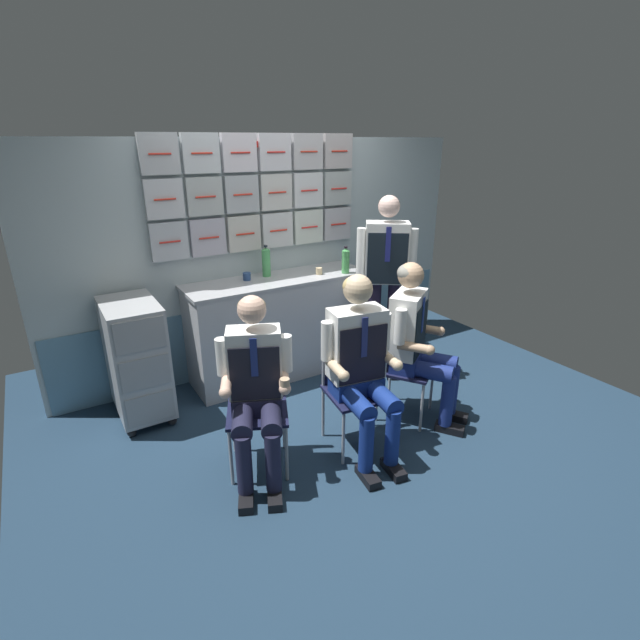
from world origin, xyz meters
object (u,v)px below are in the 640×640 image
crew_member_by_counter (417,336)px  service_trolley (137,357)px  paper_cup_tan (319,271)px  crew_member_left (256,383)px  folding_chair_right (350,377)px  crew_member_right (361,360)px  folding_chair_left (257,393)px  folding_chair_by_counter (396,356)px  crew_member_standing (386,273)px  sparkling_bottle_green (346,261)px

crew_member_by_counter → service_trolley: bearing=147.8°
paper_cup_tan → crew_member_left: bearing=-135.4°
folding_chair_right → crew_member_right: 0.26m
folding_chair_left → paper_cup_tan: 1.58m
folding_chair_left → crew_member_left: 0.23m
crew_member_by_counter → folding_chair_left: bearing=172.5°
folding_chair_by_counter → crew_member_left: bearing=-175.0°
service_trolley → folding_chair_by_counter: bearing=-30.4°
crew_member_right → folding_chair_by_counter: (0.53, 0.25, -0.21)m
folding_chair_left → crew_member_right: crew_member_right is taller
folding_chair_by_counter → crew_member_standing: size_ratio=0.50×
folding_chair_right → crew_member_standing: 1.21m
crew_member_right → sparkling_bottle_green: bearing=60.3°
service_trolley → crew_member_standing: (2.12, -0.44, 0.49)m
crew_member_right → crew_member_standing: (0.88, 0.85, 0.29)m
crew_member_right → folding_chair_right: bearing=80.9°
crew_member_left → crew_member_standing: bearing=23.8°
service_trolley → folding_chair_by_counter: service_trolley is taller
folding_chair_left → crew_member_left: size_ratio=0.68×
folding_chair_by_counter → crew_member_by_counter: (0.09, -0.13, 0.20)m
crew_member_right → folding_chair_by_counter: crew_member_right is taller
crew_member_standing → sparkling_bottle_green: crew_member_standing is taller
folding_chair_left → crew_member_right: size_ratio=0.64×
folding_chair_right → crew_member_standing: size_ratio=0.50×
service_trolley → crew_member_by_counter: size_ratio=0.76×
service_trolley → crew_member_right: bearing=-46.2°
crew_member_by_counter → paper_cup_tan: 1.23m
crew_member_left → crew_member_standing: 1.78m
service_trolley → folding_chair_left: (0.58, -1.00, -0.00)m
crew_member_left → crew_member_right: bearing=-11.3°
crew_member_left → folding_chair_right: size_ratio=1.48×
folding_chair_right → sparkling_bottle_green: sparkling_bottle_green is taller
crew_member_standing → paper_cup_tan: bearing=132.7°
crew_member_by_counter → crew_member_standing: crew_member_standing is taller
folding_chair_left → crew_member_by_counter: 1.30m
folding_chair_by_counter → crew_member_standing: 0.85m
service_trolley → folding_chair_right: 1.70m
paper_cup_tan → crew_member_right: bearing=-109.3°
service_trolley → sparkling_bottle_green: 2.01m
folding_chair_by_counter → crew_member_by_counter: 0.25m
crew_member_right → crew_member_standing: crew_member_standing is taller
folding_chair_left → sparkling_bottle_green: 1.73m
crew_member_by_counter → crew_member_standing: 0.83m
crew_member_left → crew_member_by_counter: 1.34m
crew_member_standing → sparkling_bottle_green: 0.42m
folding_chair_by_counter → sparkling_bottle_green: (0.16, 0.96, 0.55)m
folding_chair_left → folding_chair_right: 0.70m
folding_chair_right → folding_chair_by_counter: size_ratio=1.00×
folding_chair_by_counter → crew_member_standing: (0.35, 0.60, 0.49)m
folding_chair_left → crew_member_standing: (1.54, 0.56, 0.49)m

